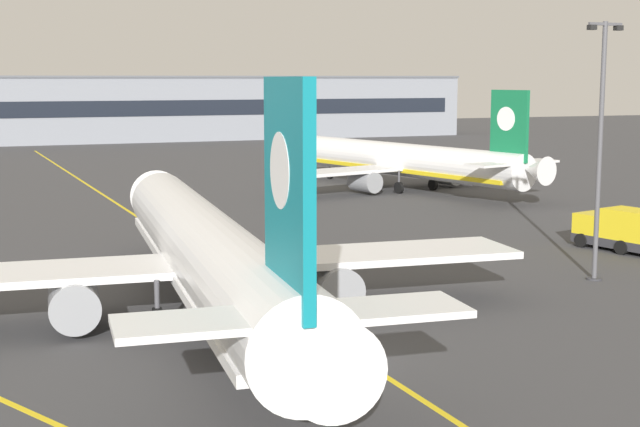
{
  "coord_description": "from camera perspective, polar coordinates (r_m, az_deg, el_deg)",
  "views": [
    {
      "loc": [
        -13.8,
        -34.08,
        11.61
      ],
      "look_at": [
        3.39,
        10.21,
        4.58
      ],
      "focal_mm": 51.61,
      "sensor_mm": 36.0,
      "label": 1
    }
  ],
  "objects": [
    {
      "name": "ground_plane",
      "position": [
        38.56,
        0.8,
        -9.11
      ],
      "size": [
        400.0,
        400.0,
        0.0
      ],
      "primitive_type": "plane",
      "color": "#3D3D3F"
    },
    {
      "name": "taxiway_centreline",
      "position": [
        66.57,
        -8.92,
        -1.73
      ],
      "size": [
        6.73,
        179.9,
        0.01
      ],
      "primitive_type": "cube",
      "rotation": [
        0.0,
        0.0,
        0.04
      ],
      "color": "yellow",
      "rests_on": "ground"
    },
    {
      "name": "airliner_foreground",
      "position": [
        44.17,
        -7.05,
        -2.4
      ],
      "size": [
        32.29,
        41.53,
        11.65
      ],
      "color": "white",
      "rests_on": "ground"
    },
    {
      "name": "airliner_background",
      "position": [
        95.92,
        5.34,
        3.25
      ],
      "size": [
        29.07,
        36.92,
        10.53
      ],
      "color": "white",
      "rests_on": "ground"
    },
    {
      "name": "apron_lamp_post",
      "position": [
        54.76,
        16.97,
        3.94
      ],
      "size": [
        2.24,
        0.9,
        14.73
      ],
      "color": "#515156",
      "rests_on": "ground"
    },
    {
      "name": "service_truck_baggage_yellow",
      "position": [
        64.94,
        18.69,
        -1.01
      ],
      "size": [
        4.21,
        7.96,
        2.9
      ],
      "color": "#2D2D33",
      "rests_on": "ground"
    },
    {
      "name": "safety_cone_by_nose_gear",
      "position": [
        61.41,
        -9.52,
        -2.36
      ],
      "size": [
        0.44,
        0.44,
        0.55
      ],
      "color": "orange",
      "rests_on": "ground"
    },
    {
      "name": "terminal_building",
      "position": [
        172.9,
        -13.87,
        6.31
      ],
      "size": [
        144.14,
        12.4,
        11.99
      ],
      "color": "gray",
      "rests_on": "ground"
    }
  ]
}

